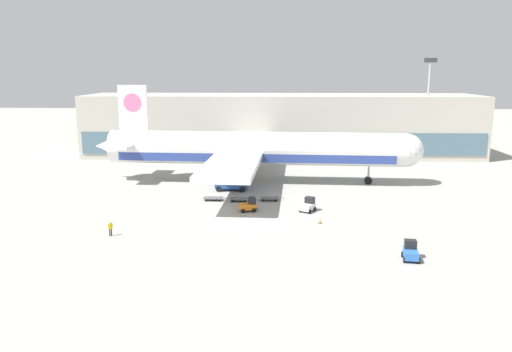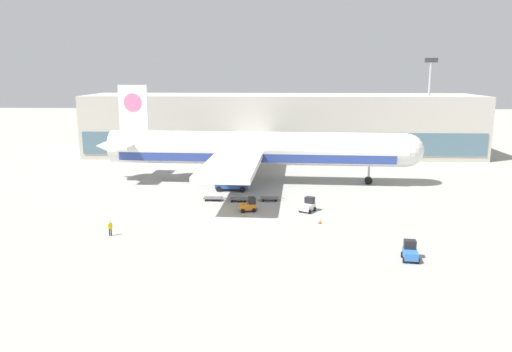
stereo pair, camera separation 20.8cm
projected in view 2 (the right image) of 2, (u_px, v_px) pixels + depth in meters
ground_plane at (254, 224)px, 64.52m from camera, size 400.00×400.00×0.00m
terminal_building at (282, 125)px, 116.84m from camera, size 90.00×18.20×14.00m
light_mast at (429, 100)px, 111.64m from camera, size 2.80×0.50×22.22m
airplane_main at (252, 150)px, 87.90m from camera, size 58.10×48.35×17.00m
scissor_lift_loader at (232, 178)px, 82.72m from camera, size 5.35×3.60×5.06m
baggage_tug_foreground at (410, 252)px, 52.26m from camera, size 1.91×2.61×2.00m
baggage_tug_mid at (308, 205)px, 70.23m from camera, size 2.52×2.82×2.00m
baggage_tug_far at (249, 205)px, 70.32m from camera, size 2.71×2.13×2.00m
baggage_dolly_lead at (213, 198)px, 76.22m from camera, size 3.72×1.57×0.48m
baggage_dolly_second at (239, 199)px, 75.69m from camera, size 3.72×1.57×0.48m
baggage_dolly_third at (270, 198)px, 76.15m from camera, size 3.72×1.57×0.48m
ground_crew_near at (110, 227)px, 59.83m from camera, size 0.48×0.39×1.83m
traffic_cone_near at (320, 221)px, 64.83m from camera, size 0.40×0.40×0.72m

